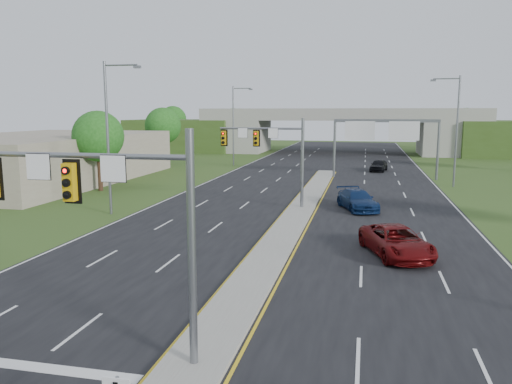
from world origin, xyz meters
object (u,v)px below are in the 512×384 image
Objects in this scene: car_far_a at (396,241)px; car_far_c at (379,165)px; signal_mast_far at (273,148)px; signal_mast_near at (115,208)px; sign_gantry at (384,132)px; car_far_b at (357,200)px; overpass at (340,134)px.

car_far_a is 38.82m from car_far_c.
signal_mast_far is 1.58× the size of car_far_c.
signal_mast_far reaches higher than car_far_c.
signal_mast_near and signal_mast_far have the same top height.
signal_mast_near is 0.60× the size of sign_gantry.
sign_gantry is at bearing 62.89° from car_far_b.
signal_mast_far is 55.13m from overpass.
overpass reaches higher than car_far_a.
signal_mast_far is 15.08m from car_far_a.
sign_gantry is at bearing 65.89° from signal_mast_far.
signal_mast_far is 28.77m from car_far_c.
signal_mast_near reaches higher than car_far_c.
signal_mast_far reaches higher than sign_gantry.
car_far_b is (-2.22, 12.35, -0.01)m from car_far_a.
overpass is 18.07× the size of car_far_c.
signal_mast_far is 1.33× the size of car_far_b.
car_far_b is at bearing -83.81° from car_far_c.
signal_mast_near is at bearing -91.62° from overpass.
signal_mast_far is at bearing -114.11° from sign_gantry.
signal_mast_near is 25.00m from signal_mast_far.
overpass is at bearing 87.65° from signal_mast_far.
sign_gantry is 35.75m from overpass.
sign_gantry is 2.09× the size of car_far_a.
sign_gantry is 8.44m from car_far_c.
signal_mast_near is 26.78m from car_far_b.
car_far_c is at bearing 65.42° from car_far_b.
signal_mast_near reaches higher than car_far_a.
signal_mast_far is at bearing 107.76° from car_far_a.
overpass reaches higher than car_far_c.
overpass is (2.26, 80.07, -1.17)m from signal_mast_near.
car_far_c is at bearing 92.19° from sign_gantry.
car_far_c is (-0.27, 7.15, -4.47)m from sign_gantry.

